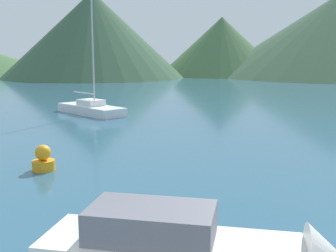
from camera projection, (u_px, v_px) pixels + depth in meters
name	position (u px, v px, depth m)	size (l,w,h in m)	color
motorboat_near	(200.00, 252.00, 8.77)	(6.62, 2.23, 1.90)	white
sailboat_inner	(91.00, 107.00, 31.99)	(6.29, 5.57, 11.47)	white
buoy_marker	(43.00, 160.00, 16.43)	(0.88, 0.88, 1.01)	orange
hill_central	(93.00, 35.00, 80.89)	(35.00, 35.00, 16.26)	#38563D
hill_east	(222.00, 46.00, 89.55)	(26.82, 26.82, 12.24)	#476B42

